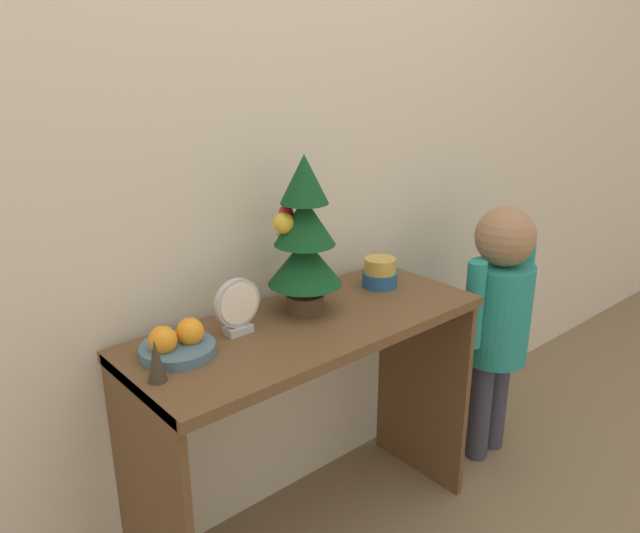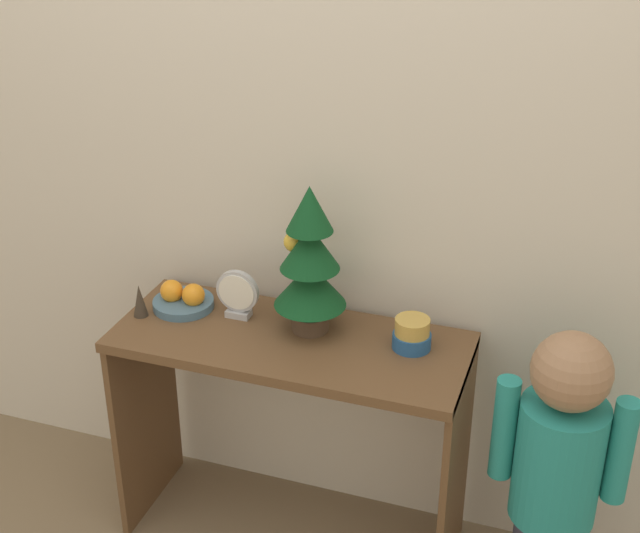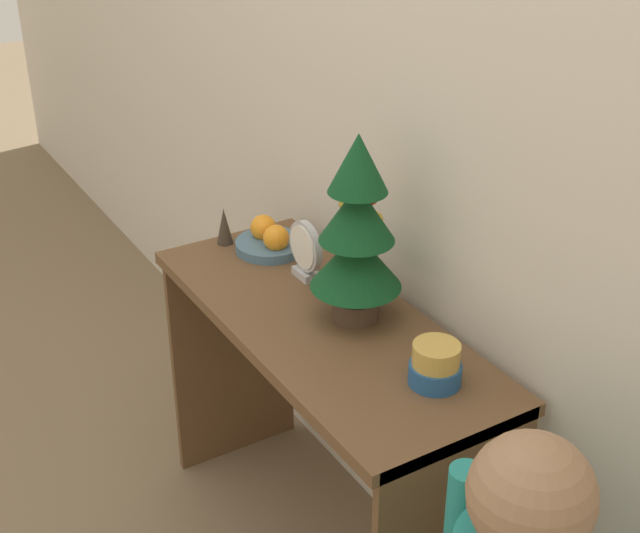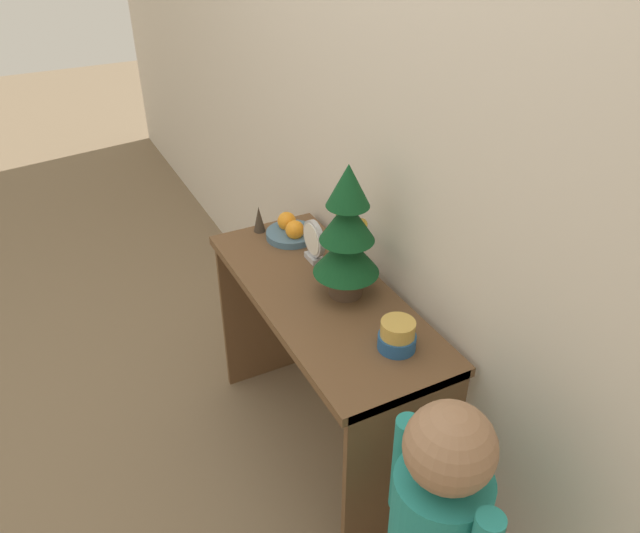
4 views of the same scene
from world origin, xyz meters
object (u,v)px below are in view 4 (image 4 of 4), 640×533
Objects in this scene: fruit_bowl at (291,230)px; figurine at (259,219)px; child_figure at (438,523)px; mini_tree at (347,233)px; desk_clock at (314,241)px; singing_bowl at (397,336)px.

fruit_bowl is 1.82× the size of figurine.
figurine is at bearing 176.67° from child_figure.
mini_tree reaches higher than child_figure.
figurine is at bearing -162.31° from desk_clock.
figurine is (-0.10, -0.08, 0.02)m from fruit_bowl.
child_figure is at bearing -19.85° from singing_bowl.
figurine is at bearing -173.95° from singing_bowl.
mini_tree is 4.39× the size of figurine.
desk_clock reaches higher than singing_bowl.
figurine reaches higher than fruit_bowl.
mini_tree is 0.26m from desk_clock.
mini_tree is 2.95× the size of desk_clock.
mini_tree is at bearing 179.33° from singing_bowl.
mini_tree is at bearing 10.02° from figurine.
desk_clock is (0.18, 0.00, 0.04)m from fruit_bowl.
mini_tree is 4.08× the size of singing_bowl.
mini_tree is 0.53m from figurine.
child_figure reaches higher than fruit_bowl.
child_figure is (0.72, -0.16, -0.36)m from mini_tree.
mini_tree reaches higher than fruit_bowl.
desk_clock is at bearing -179.90° from mini_tree.
desk_clock is at bearing 179.66° from singing_bowl.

